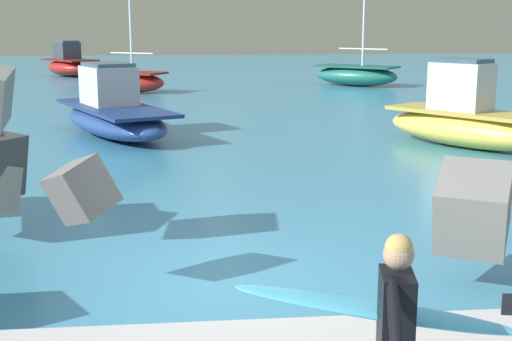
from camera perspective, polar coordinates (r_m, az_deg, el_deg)
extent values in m
plane|color=teal|center=(9.53, -2.37, -8.95)|extent=(400.00, 400.00, 0.00)
cube|color=slate|center=(9.47, 17.20, -2.94)|extent=(1.37, 1.53, 1.20)
cube|color=#605B56|center=(9.15, -13.98, -1.56)|extent=(1.07, 0.87, 0.99)
cube|color=black|center=(4.98, 11.27, -11.40)|extent=(0.28, 0.41, 0.60)
sphere|color=#A87A5B|center=(4.83, 11.48, -6.71)|extent=(0.21, 0.21, 0.21)
sphere|color=tan|center=(4.82, 11.51, -6.14)|extent=(0.19, 0.19, 0.19)
cylinder|color=black|center=(4.58, 11.25, -11.90)|extent=(0.18, 0.53, 0.41)
cylinder|color=black|center=(5.23, 10.94, -10.72)|extent=(0.09, 0.09, 0.56)
ellipsoid|color=#4CB2CC|center=(5.30, 9.74, -11.03)|extent=(2.12, 0.73, 0.37)
cube|color=black|center=(5.45, 19.92, -10.17)|extent=(0.12, 0.04, 0.16)
ellipsoid|color=navy|center=(21.85, -11.35, 3.95)|extent=(4.58, 6.69, 0.90)
cube|color=navy|center=(21.80, -11.39, 5.01)|extent=(4.22, 6.15, 0.10)
cube|color=#B7B2A8|center=(22.18, -11.86, 6.74)|extent=(1.97, 2.27, 1.17)
cube|color=#334C5B|center=(22.14, -11.93, 8.40)|extent=(1.77, 2.04, 0.12)
ellipsoid|color=#EAC64C|center=(20.28, 17.03, 3.20)|extent=(4.39, 5.20, 1.00)
cube|color=#AF9539|center=(20.22, 17.10, 4.48)|extent=(4.04, 4.78, 0.10)
cube|color=#B7B2A8|center=(20.35, 16.28, 6.55)|extent=(1.72, 1.85, 1.31)
cube|color=#334C5B|center=(20.30, 16.40, 8.55)|extent=(1.55, 1.67, 0.12)
ellipsoid|color=#1E6656|center=(38.91, 8.12, 7.61)|extent=(4.93, 4.55, 1.08)
cube|color=#164C41|center=(38.88, 8.14, 8.35)|extent=(4.53, 4.19, 0.10)
cylinder|color=silver|center=(38.67, 8.78, 13.42)|extent=(0.12, 0.12, 6.81)
cylinder|color=silver|center=(38.68, 8.66, 9.71)|extent=(2.24, 1.86, 0.08)
ellipsoid|color=maroon|center=(46.96, -14.80, 8.05)|extent=(4.31, 4.66, 1.07)
cube|color=maroon|center=(46.93, -14.83, 8.66)|extent=(3.97, 4.29, 0.10)
cube|color=#33383D|center=(47.19, -15.06, 9.35)|extent=(1.81, 1.80, 1.05)
cube|color=#334C5B|center=(47.17, -15.10, 10.06)|extent=(1.63, 1.62, 0.12)
ellipsoid|color=maroon|center=(35.50, -10.38, 7.07)|extent=(4.45, 3.68, 1.01)
cube|color=maroon|center=(35.46, -10.41, 7.82)|extent=(4.10, 3.38, 0.10)
cylinder|color=silver|center=(35.19, -10.15, 11.96)|extent=(0.12, 0.12, 5.02)
cylinder|color=silver|center=(35.23, -10.05, 9.34)|extent=(2.16, 1.38, 0.08)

